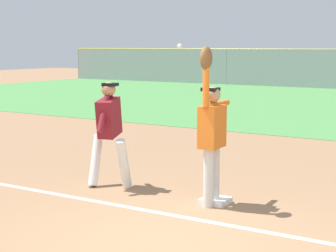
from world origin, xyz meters
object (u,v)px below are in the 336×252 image
Objects in this scene: first_base at (216,201)px; fielder at (211,129)px; runner at (109,127)px; baseball at (180,46)px; parked_car_tan at (322,73)px; parked_car_white at (226,70)px.

fielder is (-0.01, -0.14, 1.08)m from first_base.
runner is 1.83m from baseball.
first_base is 0.08× the size of parked_car_tan.
first_base is 1.09m from fielder.
runner is at bearing -177.13° from first_base.
fielder reaches higher than parked_car_white.
baseball reaches higher than runner.
parked_car_white is (-13.12, 26.94, -0.45)m from fielder.
fielder is at bearing -93.13° from first_base.
fielder is at bearing -79.46° from parked_car_tan.
runner is at bearing -178.92° from baseball.
runner reaches higher than parked_car_tan.
first_base is at bearing -12.78° from runner.
fielder reaches higher than first_base.
parked_car_white is at bearing 116.09° from first_base.
baseball is (-0.57, 0.07, 1.16)m from fielder.
fielder is 0.51× the size of parked_car_tan.
parked_car_tan is at bearing 84.49° from runner.
baseball is at bearing -14.57° from runner.
runner is at bearing -83.24° from parked_car_tan.
parked_car_white is at bearing 177.46° from parked_car_tan.
parked_car_white and parked_car_tan have the same top height.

